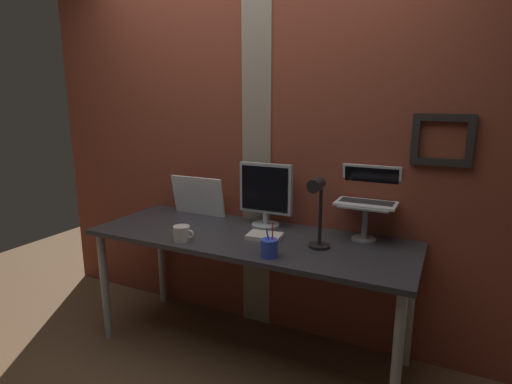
# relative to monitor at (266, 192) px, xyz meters

# --- Properties ---
(ground_plane) EXTENTS (6.00, 6.00, 0.00)m
(ground_plane) POSITION_rel_monitor_xyz_m (-0.13, -0.24, -0.99)
(ground_plane) COLOR brown
(brick_wall_back) EXTENTS (3.48, 0.16, 2.69)m
(brick_wall_back) POSITION_rel_monitor_xyz_m (-0.13, 0.18, 0.35)
(brick_wall_back) COLOR brown
(brick_wall_back) RESTS_ON ground_plane
(desk) EXTENTS (1.95, 0.70, 0.77)m
(desk) POSITION_rel_monitor_xyz_m (-0.01, -0.23, -0.30)
(desk) COLOR #333338
(desk) RESTS_ON ground_plane
(monitor) EXTENTS (0.35, 0.18, 0.41)m
(monitor) POSITION_rel_monitor_xyz_m (0.00, 0.00, 0.00)
(monitor) COLOR #ADB2B7
(monitor) RESTS_ON desk
(laptop_stand) EXTENTS (0.28, 0.22, 0.21)m
(laptop_stand) POSITION_rel_monitor_xyz_m (0.63, 0.00, -0.08)
(laptop_stand) COLOR gray
(laptop_stand) RESTS_ON desk
(laptop) EXTENTS (0.34, 0.26, 0.21)m
(laptop) POSITION_rel_monitor_xyz_m (0.63, 0.07, 0.05)
(laptop) COLOR white
(laptop) RESTS_ON laptop_stand
(whiteboard_panel) EXTENTS (0.41, 0.07, 0.28)m
(whiteboard_panel) POSITION_rel_monitor_xyz_m (-0.54, 0.03, -0.09)
(whiteboard_panel) COLOR white
(whiteboard_panel) RESTS_ON desk
(desk_lamp) EXTENTS (0.12, 0.20, 0.40)m
(desk_lamp) POSITION_rel_monitor_xyz_m (0.43, -0.28, 0.03)
(desk_lamp) COLOR black
(desk_lamp) RESTS_ON desk
(pen_cup) EXTENTS (0.09, 0.09, 0.18)m
(pen_cup) POSITION_rel_monitor_xyz_m (0.24, -0.48, -0.18)
(pen_cup) COLOR blue
(pen_cup) RESTS_ON desk
(coffee_mug) EXTENTS (0.13, 0.10, 0.09)m
(coffee_mug) POSITION_rel_monitor_xyz_m (-0.31, -0.48, -0.18)
(coffee_mug) COLOR silver
(coffee_mug) RESTS_ON desk
(paper_clutter_stack) EXTENTS (0.21, 0.16, 0.03)m
(paper_clutter_stack) POSITION_rel_monitor_xyz_m (0.10, -0.23, -0.21)
(paper_clutter_stack) COLOR silver
(paper_clutter_stack) RESTS_ON desk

